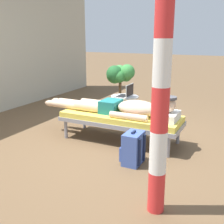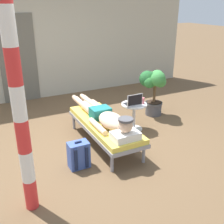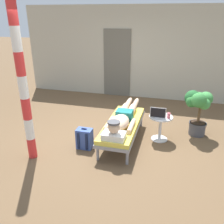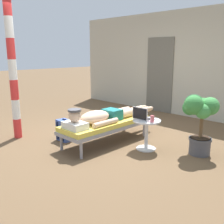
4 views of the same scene
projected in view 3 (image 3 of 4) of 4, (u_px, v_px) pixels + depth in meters
name	position (u px, v px, depth m)	size (l,w,h in m)	color
ground_plane	(113.00, 137.00, 5.13)	(40.00, 40.00, 0.00)	brown
house_wall_back	(145.00, 53.00, 7.14)	(7.60, 0.20, 2.70)	#B2AD99
house_door_panel	(117.00, 64.00, 7.37)	(0.84, 0.03, 2.04)	#625F54
lounge_chair	(123.00, 126.00, 4.85)	(0.64, 1.81, 0.42)	gray
person_reclining	(122.00, 118.00, 4.75)	(0.53, 2.17, 0.33)	white
side_table	(160.00, 124.00, 4.90)	(0.48, 0.48, 0.52)	silver
laptop	(158.00, 114.00, 4.78)	(0.31, 0.24, 0.23)	silver
drink_glass	(169.00, 116.00, 4.73)	(0.06, 0.06, 0.11)	#D86672
backpack	(85.00, 139.00, 4.65)	(0.30, 0.26, 0.42)	#3F59A5
potted_plant	(199.00, 105.00, 4.99)	(0.57, 0.60, 1.00)	#4C4C51
porch_post	(23.00, 87.00, 3.92)	(0.15, 0.15, 2.66)	red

